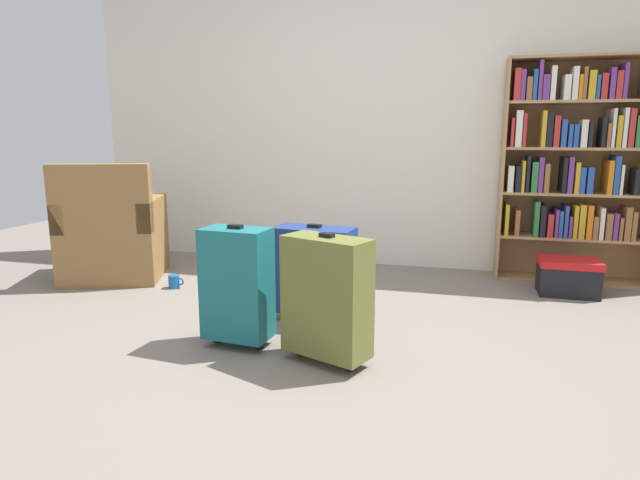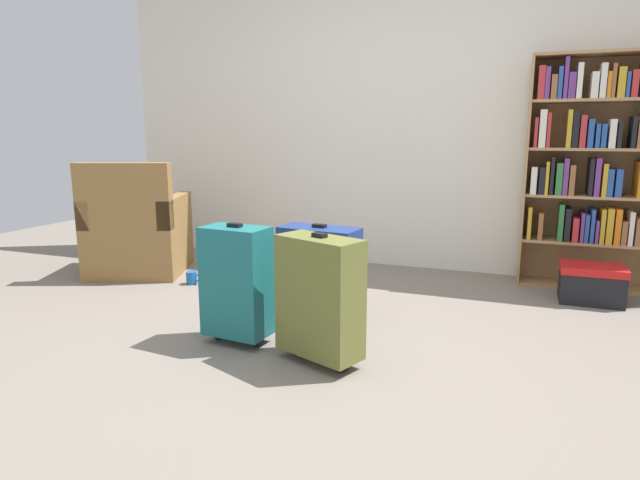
{
  "view_description": "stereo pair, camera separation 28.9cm",
  "coord_description": "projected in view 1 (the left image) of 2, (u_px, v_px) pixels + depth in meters",
  "views": [
    {
      "loc": [
        0.61,
        -2.41,
        1.11
      ],
      "look_at": [
        -0.12,
        0.33,
        0.55
      ],
      "focal_mm": 30.3,
      "sensor_mm": 36.0,
      "label": 1
    },
    {
      "loc": [
        0.89,
        -2.32,
        1.11
      ],
      "look_at": [
        -0.12,
        0.33,
        0.55
      ],
      "focal_mm": 30.3,
      "sensor_mm": 36.0,
      "label": 2
    }
  ],
  "objects": [
    {
      "name": "suitcase_olive",
      "position": [
        326.0,
        297.0,
        2.6
      ],
      "size": [
        0.47,
        0.34,
        0.65
      ],
      "color": "brown",
      "rests_on": "ground"
    },
    {
      "name": "back_wall",
      "position": [
        391.0,
        110.0,
        4.45
      ],
      "size": [
        5.27,
        0.1,
        2.6
      ],
      "primitive_type": "cube",
      "color": "silver",
      "rests_on": "ground"
    },
    {
      "name": "mug",
      "position": [
        174.0,
        282.0,
        3.94
      ],
      "size": [
        0.12,
        0.08,
        0.1
      ],
      "color": "#1959A5",
      "rests_on": "ground"
    },
    {
      "name": "suitcase_teal",
      "position": [
        237.0,
        284.0,
        2.82
      ],
      "size": [
        0.36,
        0.24,
        0.65
      ],
      "color": "#19666B",
      "rests_on": "ground"
    },
    {
      "name": "bookshelf",
      "position": [
        578.0,
        162.0,
        3.97
      ],
      "size": [
        1.11,
        0.29,
        1.65
      ],
      "color": "#A87F51",
      "rests_on": "ground"
    },
    {
      "name": "suitcase_navy_blue",
      "position": [
        314.0,
        270.0,
        3.22
      ],
      "size": [
        0.49,
        0.27,
        0.59
      ],
      "color": "navy",
      "rests_on": "ground"
    },
    {
      "name": "armchair",
      "position": [
        113.0,
        238.0,
        4.17
      ],
      "size": [
        0.9,
        0.9,
        0.9
      ],
      "color": "olive",
      "rests_on": "ground"
    },
    {
      "name": "ground_plane",
      "position": [
        326.0,
        363.0,
        2.65
      ],
      "size": [
        9.22,
        9.22,
        0.0
      ],
      "primitive_type": "plane",
      "color": "slate"
    },
    {
      "name": "storage_box",
      "position": [
        568.0,
        276.0,
        3.77
      ],
      "size": [
        0.4,
        0.29,
        0.25
      ],
      "color": "black",
      "rests_on": "ground"
    }
  ]
}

